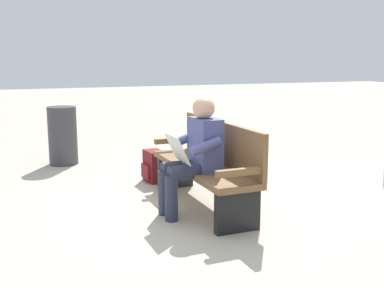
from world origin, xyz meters
name	(u,v)px	position (x,y,z in m)	size (l,w,h in m)	color
ground_plane	(202,206)	(0.00, 0.00, 0.00)	(40.00, 40.00, 0.00)	#B7AD99
bench_near	(208,164)	(0.00, -0.07, 0.46)	(1.81, 0.52, 0.90)	brown
person_seated	(195,153)	(-0.20, 0.16, 0.63)	(0.58, 0.58, 1.18)	#474C84
backpack	(154,166)	(1.16, 0.18, 0.20)	(0.34, 0.26, 0.40)	maroon
trash_bin	(63,136)	(2.59, 1.14, 0.42)	(0.42, 0.42, 0.85)	#38383D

